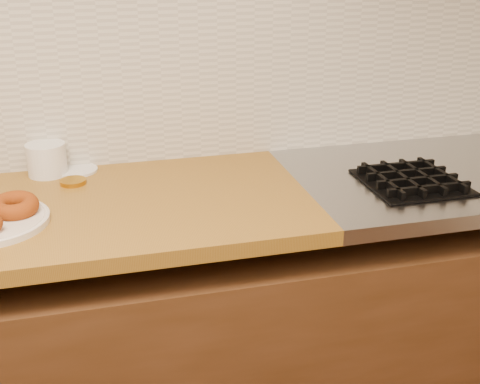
% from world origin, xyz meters
% --- Properties ---
extents(wall_back, '(4.00, 0.02, 2.70)m').
position_xyz_m(wall_back, '(0.00, 2.00, 1.35)').
color(wall_back, tan).
rests_on(wall_back, ground).
extents(base_cabinet, '(3.60, 0.60, 0.77)m').
position_xyz_m(base_cabinet, '(0.00, 1.69, 0.39)').
color(base_cabinet, '#4D2D19').
rests_on(base_cabinet, floor).
extents(backsplash, '(3.60, 0.02, 0.60)m').
position_xyz_m(backsplash, '(0.00, 1.99, 1.20)').
color(backsplash, beige).
rests_on(backsplash, wall_back).
extents(ring_donut, '(0.15, 0.15, 0.05)m').
position_xyz_m(ring_donut, '(-0.24, 1.64, 0.93)').
color(ring_donut, '#8C3704').
rests_on(ring_donut, donut_plate).
extents(plastic_tub, '(0.13, 0.13, 0.09)m').
position_xyz_m(plastic_tub, '(-0.17, 1.93, 0.95)').
color(plastic_tub, silver).
rests_on(plastic_tub, butcher_block).
extents(tub_lid, '(0.15, 0.15, 0.01)m').
position_xyz_m(tub_lid, '(-0.10, 1.94, 0.90)').
color(tub_lid, silver).
rests_on(tub_lid, butcher_block).
extents(brass_jar_lid, '(0.08, 0.08, 0.01)m').
position_xyz_m(brass_jar_lid, '(-0.11, 1.84, 0.91)').
color(brass_jar_lid, '#B78117').
rests_on(brass_jar_lid, butcher_block).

